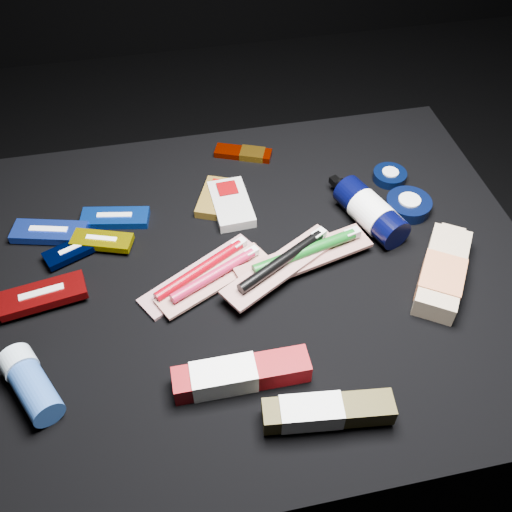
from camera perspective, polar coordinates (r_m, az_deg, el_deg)
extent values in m
plane|color=black|center=(1.29, -0.58, -13.01)|extent=(3.00, 3.00, 0.00)
cube|color=black|center=(1.11, -0.66, -8.05)|extent=(0.98, 0.78, 0.40)
cube|color=#0B39AC|center=(1.06, -13.91, 3.72)|extent=(0.13, 0.07, 0.01)
cube|color=silver|center=(1.06, -13.92, 3.76)|extent=(0.06, 0.02, 0.02)
cube|color=#1C3ABC|center=(1.06, -19.95, 2.25)|extent=(0.14, 0.08, 0.01)
cube|color=silver|center=(1.06, -19.96, 2.29)|extent=(0.07, 0.03, 0.02)
cube|color=black|center=(1.02, -17.66, 0.62)|extent=(0.11, 0.08, 0.01)
cube|color=silver|center=(1.02, -17.67, 0.65)|extent=(0.05, 0.03, 0.01)
cube|color=#AD9D00|center=(1.02, -15.14, 1.49)|extent=(0.11, 0.07, 0.01)
cube|color=white|center=(1.02, -15.15, 1.52)|extent=(0.05, 0.03, 0.01)
cube|color=maroon|center=(0.96, -20.55, -3.71)|extent=(0.14, 0.07, 0.02)
cube|color=beige|center=(0.96, -20.56, -3.67)|extent=(0.07, 0.02, 0.02)
cube|color=brown|center=(1.07, -4.04, 5.80)|extent=(0.09, 0.12, 0.02)
cube|color=#830701|center=(1.09, -3.70, 6.79)|extent=(0.04, 0.04, 0.02)
cube|color=beige|center=(1.05, -2.50, 5.22)|extent=(0.07, 0.13, 0.02)
cube|color=#670306|center=(1.08, -2.88, 6.40)|extent=(0.04, 0.04, 0.02)
cube|color=#690D00|center=(1.17, -1.30, 10.24)|extent=(0.12, 0.08, 0.01)
cube|color=#9E6C17|center=(1.17, -0.36, 10.18)|extent=(0.06, 0.05, 0.01)
cylinder|color=black|center=(1.03, 11.40, 4.36)|extent=(0.10, 0.16, 0.06)
cylinder|color=white|center=(1.03, 11.49, 4.24)|extent=(0.08, 0.08, 0.06)
cylinder|color=black|center=(1.07, 8.65, 6.98)|extent=(0.03, 0.02, 0.02)
cube|color=black|center=(1.09, 8.02, 7.32)|extent=(0.02, 0.03, 0.01)
cylinder|color=black|center=(1.14, 13.22, 7.80)|extent=(0.06, 0.06, 0.02)
cylinder|color=silver|center=(1.14, 13.23, 7.85)|extent=(0.03, 0.03, 0.02)
cylinder|color=black|center=(1.08, 14.99, 4.95)|extent=(0.08, 0.08, 0.02)
cylinder|color=silver|center=(1.08, 15.01, 5.01)|extent=(0.04, 0.04, 0.03)
cube|color=tan|center=(0.98, 18.17, -1.52)|extent=(0.15, 0.19, 0.04)
cube|color=#CC7648|center=(0.96, 18.01, -2.29)|extent=(0.10, 0.11, 0.04)
cube|color=tan|center=(1.04, 18.95, 2.03)|extent=(0.04, 0.04, 0.03)
cylinder|color=#2B539F|center=(0.85, -21.16, -12.61)|extent=(0.08, 0.10, 0.05)
cylinder|color=silver|center=(0.89, -22.67, -9.87)|extent=(0.06, 0.05, 0.05)
cube|color=beige|center=(0.95, -5.59, -1.90)|extent=(0.22, 0.15, 0.01)
cylinder|color=maroon|center=(0.94, -5.65, -1.40)|extent=(0.16, 0.10, 0.02)
cube|color=white|center=(0.97, -1.71, 1.18)|extent=(0.03, 0.02, 0.01)
cube|color=silver|center=(0.93, -4.23, -2.36)|extent=(0.20, 0.13, 0.01)
cylinder|color=#A8163A|center=(0.92, -4.27, -1.90)|extent=(0.15, 0.09, 0.02)
cube|color=white|center=(0.95, -0.45, 0.36)|extent=(0.03, 0.02, 0.01)
cube|color=#BEB5B0|center=(0.95, 4.86, -0.11)|extent=(0.24, 0.11, 0.01)
cylinder|color=#0D5515|center=(0.94, 4.91, 0.44)|extent=(0.19, 0.06, 0.02)
cube|color=silver|center=(0.98, 9.58, 2.22)|extent=(0.03, 0.02, 0.01)
cube|color=beige|center=(0.93, 2.54, -1.01)|extent=(0.22, 0.16, 0.01)
cylinder|color=black|center=(0.92, 2.57, -0.48)|extent=(0.16, 0.10, 0.02)
cube|color=white|center=(0.96, 6.27, 2.13)|extent=(0.03, 0.03, 0.01)
cube|color=maroon|center=(0.82, -1.44, -11.76)|extent=(0.19, 0.04, 0.03)
cube|color=white|center=(0.82, -3.24, -12.00)|extent=(0.09, 0.05, 0.04)
cube|color=#3C3412|center=(0.79, 7.22, -15.17)|extent=(0.18, 0.06, 0.03)
cube|color=silver|center=(0.79, 5.52, -15.30)|extent=(0.09, 0.05, 0.03)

